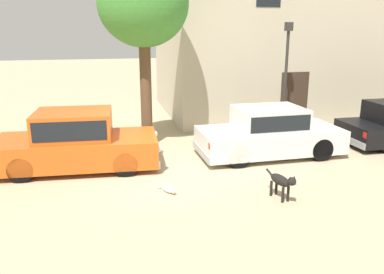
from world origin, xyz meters
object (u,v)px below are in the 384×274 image
object	(u,v)px
parked_sedan_second	(269,132)
stray_dog_spotted	(282,182)
stray_cat	(168,190)
acacia_tree_left	(143,5)
parked_sedan_nearest	(76,141)
street_lamp	(286,65)

from	to	relation	value
parked_sedan_second	stray_dog_spotted	xyz separation A→B (m)	(-0.99, -3.02, -0.29)
stray_dog_spotted	stray_cat	distance (m)	2.59
stray_cat	acacia_tree_left	size ratio (longest dim) A/B	0.10
parked_sedan_second	acacia_tree_left	size ratio (longest dim) A/B	0.76
stray_dog_spotted	acacia_tree_left	distance (m)	6.70
stray_cat	parked_sedan_nearest	bearing A→B (deg)	-163.09
street_lamp	acacia_tree_left	bearing A→B (deg)	-177.64
parked_sedan_second	stray_dog_spotted	distance (m)	3.19
parked_sedan_nearest	stray_cat	bearing A→B (deg)	-42.33
street_lamp	parked_sedan_second	bearing A→B (deg)	-124.49
parked_sedan_nearest	acacia_tree_left	size ratio (longest dim) A/B	0.79
parked_sedan_nearest	stray_cat	xyz separation A→B (m)	(2.13, -2.19, -0.70)
acacia_tree_left	parked_sedan_nearest	bearing A→B (deg)	-140.15
parked_sedan_nearest	acacia_tree_left	bearing A→B (deg)	43.31
stray_dog_spotted	stray_cat	size ratio (longest dim) A/B	1.72
parked_sedan_nearest	stray_cat	size ratio (longest dim) A/B	7.58
stray_dog_spotted	street_lamp	size ratio (longest dim) A/B	0.26
parked_sedan_nearest	parked_sedan_second	size ratio (longest dim) A/B	1.03
parked_sedan_second	street_lamp	distance (m)	3.05
stray_dog_spotted	stray_cat	world-z (taller)	stray_dog_spotted
parked_sedan_second	stray_cat	distance (m)	4.02
stray_cat	street_lamp	world-z (taller)	street_lamp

